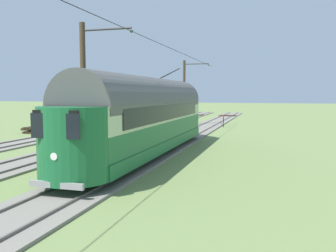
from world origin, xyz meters
The scene contains 9 objects.
ground_plane centered at (0.00, 0.00, 0.00)m, with size 220.00×220.00×0.00m, color olive.
track_streetcar_siding centered at (-4.99, -0.31, 0.05)m, with size 2.80×80.00×0.18m.
track_adjacent_siding centered at (0.00, -0.31, 0.05)m, with size 2.80×80.00×0.18m.
track_third_siding centered at (4.99, -0.31, 0.05)m, with size 2.80×80.00×0.18m.
vintage_streetcar centered at (-4.99, 5.03, 2.26)m, with size 2.65×17.38×5.06m.
catenary_pole_foreground centered at (-2.46, -13.92, 3.61)m, with size 2.83×0.28×6.91m.
catenary_pole_mid_near centered at (-2.46, 7.21, 3.61)m, with size 2.83×0.28×6.91m.
switch_stand centered at (-6.68, -13.11, 0.70)m, with size 0.50×0.30×1.24m.
spare_tie_stack centered at (8.54, -3.54, 0.27)m, with size 2.40×2.40×0.54m.
Camera 1 is at (-11.52, 23.31, 3.41)m, focal length 38.40 mm.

